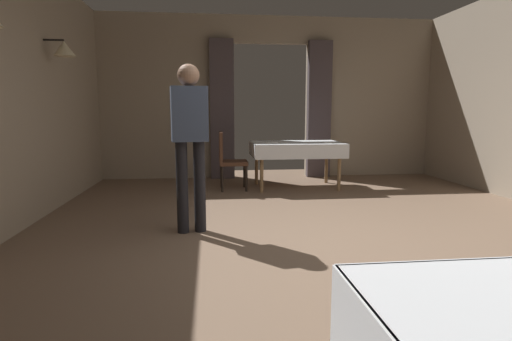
{
  "coord_description": "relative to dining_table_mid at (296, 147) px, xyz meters",
  "views": [
    {
      "loc": [
        -1.14,
        -3.56,
        1.25
      ],
      "look_at": [
        -0.69,
        0.42,
        0.67
      ],
      "focal_mm": 28.51,
      "sensor_mm": 36.0,
      "label": 1
    }
  ],
  "objects": [
    {
      "name": "person_waiter_by_doorway",
      "position": [
        -1.61,
        -2.36,
        0.36
      ],
      "size": [
        0.39,
        0.27,
        1.72
      ],
      "color": "black",
      "rests_on": "ground"
    },
    {
      "name": "plate_mid_a",
      "position": [
        0.45,
        -0.2,
        0.09
      ],
      "size": [
        0.19,
        0.19,
        0.01
      ],
      "primitive_type": "cylinder",
      "color": "white",
      "rests_on": "dining_table_mid"
    },
    {
      "name": "ground",
      "position": [
        -0.26,
        -2.98,
        -0.67
      ],
      "size": [
        10.08,
        10.08,
        0.0
      ],
      "primitive_type": "plane",
      "color": "#7A604C"
    },
    {
      "name": "plate_mid_b",
      "position": [
        -0.41,
        -0.01,
        0.09
      ],
      "size": [
        0.21,
        0.21,
        0.01
      ],
      "primitive_type": "cylinder",
      "color": "white",
      "rests_on": "dining_table_mid"
    },
    {
      "name": "chair_mid_left",
      "position": [
        -1.12,
        -0.08,
        -0.15
      ],
      "size": [
        0.44,
        0.44,
        0.93
      ],
      "color": "black",
      "rests_on": "ground"
    },
    {
      "name": "dining_table_mid",
      "position": [
        0.0,
        0.0,
        0.0
      ],
      "size": [
        1.47,
        0.95,
        0.75
      ],
      "color": "olive",
      "rests_on": "ground"
    },
    {
      "name": "wall_back",
      "position": [
        -0.26,
        1.2,
        0.85
      ],
      "size": [
        6.4,
        0.27,
        3.0
      ],
      "color": "gray",
      "rests_on": "ground"
    }
  ]
}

